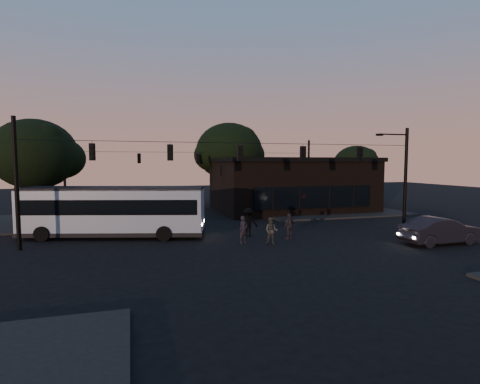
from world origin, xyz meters
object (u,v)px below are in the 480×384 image
object	(u,v)px
car	(440,231)
pedestrian_b	(271,231)
pedestrian_d	(248,222)
pedestrian_c	(289,226)
bus	(114,209)
building	(291,184)
pedestrian_a	(243,230)

from	to	relation	value
car	pedestrian_b	distance (m)	10.26
pedestrian_d	pedestrian_c	bearing A→B (deg)	165.64
bus	pedestrian_d	distance (m)	8.92
car	pedestrian_b	xyz separation A→B (m)	(-9.86, 2.83, -0.01)
building	pedestrian_a	distance (m)	16.79
building	pedestrian_d	xyz separation A→B (m)	(-8.41, -11.91, -1.75)
pedestrian_a	pedestrian_b	bearing A→B (deg)	-50.16
building	pedestrian_c	world-z (taller)	building
building	pedestrian_d	bearing A→B (deg)	-125.22
building	pedestrian_d	distance (m)	14.69
building	pedestrian_c	distance (m)	14.88
pedestrian_b	bus	bearing A→B (deg)	-173.14
bus	pedestrian_d	world-z (taller)	bus
car	pedestrian_d	size ratio (longest dim) A/B	2.59
bus	pedestrian_d	bearing A→B (deg)	0.49
bus	pedestrian_c	world-z (taller)	bus
pedestrian_c	pedestrian_a	bearing A→B (deg)	-21.03
building	pedestrian_c	size ratio (longest dim) A/B	9.27
building	pedestrian_a	world-z (taller)	building
car	pedestrian_d	bearing A→B (deg)	61.93
building	car	distance (m)	17.63
pedestrian_a	bus	bearing A→B (deg)	126.55
bus	pedestrian_c	xyz separation A→B (m)	(10.88, -3.80, -1.04)
building	pedestrian_b	bearing A→B (deg)	-118.10
pedestrian_c	pedestrian_d	distance (m)	2.77
car	pedestrian_a	world-z (taller)	pedestrian_a
building	bus	xyz separation A→B (m)	(-16.99, -9.64, -0.84)
pedestrian_d	pedestrian_a	bearing A→B (deg)	83.70
building	bus	distance (m)	19.55
building	car	bearing A→B (deg)	-83.20
car	pedestrian_c	bearing A→B (deg)	63.74
building	pedestrian_d	world-z (taller)	building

